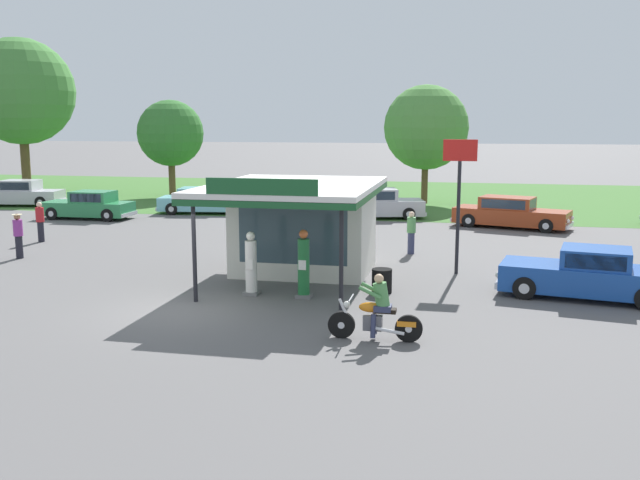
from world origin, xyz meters
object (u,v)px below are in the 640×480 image
(roadside_pole_sign, at_px, (459,182))
(bystander_admiring_sedan, at_px, (40,221))
(parked_car_back_row_far_left, at_px, (89,206))
(bystander_leaning_by_kiosk, at_px, (411,232))
(parked_car_second_row_spare, at_px, (510,213))
(spare_tire_stack, at_px, (382,281))
(parked_car_back_row_far_right, at_px, (18,194))
(parked_car_back_row_centre, at_px, (205,201))
(gas_pump_nearside, at_px, (251,266))
(featured_classic_sedan, at_px, (587,275))
(bystander_strolling_foreground, at_px, (18,234))
(gas_pump_offside, at_px, (304,267))
(motorcycle_with_rider, at_px, (377,313))
(parked_car_back_row_right, at_px, (373,205))

(roadside_pole_sign, bearing_deg, bystander_admiring_sedan, 171.10)
(parked_car_back_row_far_left, xyz_separation_m, bystander_leaning_by_kiosk, (17.34, -6.38, 0.20))
(parked_car_second_row_spare, bearing_deg, spare_tire_stack, -107.49)
(parked_car_back_row_far_left, height_order, parked_car_back_row_far_right, parked_car_back_row_far_right)
(parked_car_back_row_centre, xyz_separation_m, bystander_admiring_sedan, (-3.34, -10.35, 0.23))
(gas_pump_nearside, bearing_deg, featured_classic_sedan, 9.71)
(gas_pump_nearside, bearing_deg, parked_car_back_row_centre, 115.30)
(bystander_strolling_foreground, bearing_deg, spare_tire_stack, -10.10)
(bystander_admiring_sedan, bearing_deg, parked_car_back_row_centre, 72.09)
(gas_pump_offside, xyz_separation_m, motorcycle_with_rider, (2.58, -3.53, -0.26))
(spare_tire_stack, bearing_deg, gas_pump_offside, -154.20)
(bystander_admiring_sedan, relative_size, roadside_pole_sign, 0.38)
(bystander_strolling_foreground, xyz_separation_m, bystander_leaning_by_kiosk, (14.20, 3.92, -0.03))
(parked_car_back_row_far_right, height_order, parked_car_back_row_right, parked_car_back_row_right)
(gas_pump_nearside, height_order, roadside_pole_sign, roadside_pole_sign)
(parked_car_second_row_spare, height_order, bystander_admiring_sedan, bystander_admiring_sedan)
(gas_pump_nearside, height_order, bystander_leaning_by_kiosk, gas_pump_nearside)
(parked_car_back_row_right, xyz_separation_m, spare_tire_stack, (2.47, -16.09, -0.35))
(featured_classic_sedan, height_order, parked_car_back_row_right, parked_car_back_row_right)
(parked_car_back_row_centre, relative_size, spare_tire_stack, 7.55)
(parked_car_back_row_right, distance_m, bystander_leaning_by_kiosk, 10.10)
(parked_car_second_row_spare, distance_m, spare_tire_stack, 14.81)
(parked_car_back_row_far_right, bearing_deg, parked_car_second_row_spare, -5.92)
(motorcycle_with_rider, bearing_deg, bystander_admiring_sedan, 146.33)
(bystander_admiring_sedan, bearing_deg, parked_car_second_row_spare, 22.81)
(gas_pump_offside, bearing_deg, bystander_strolling_foreground, 163.35)
(bystander_strolling_foreground, bearing_deg, bystander_leaning_by_kiosk, 15.44)
(parked_car_second_row_spare, relative_size, spare_tire_stack, 8.00)
(gas_pump_nearside, relative_size, spare_tire_stack, 2.61)
(featured_classic_sedan, bearing_deg, gas_pump_nearside, -170.29)
(parked_car_back_row_centre, bearing_deg, motorcycle_with_rider, -59.36)
(featured_classic_sedan, height_order, bystander_leaning_by_kiosk, bystander_leaning_by_kiosk)
(parked_car_back_row_right, bearing_deg, gas_pump_nearside, -94.18)
(motorcycle_with_rider, bearing_deg, gas_pump_nearside, 139.66)
(featured_classic_sedan, height_order, bystander_admiring_sedan, bystander_admiring_sedan)
(bystander_leaning_by_kiosk, height_order, roadside_pole_sign, roadside_pole_sign)
(featured_classic_sedan, relative_size, bystander_strolling_foreground, 3.05)
(parked_car_back_row_centre, bearing_deg, parked_car_second_row_spare, -7.25)
(gas_pump_nearside, distance_m, parked_car_back_row_far_left, 19.15)
(parked_car_back_row_right, bearing_deg, bystander_admiring_sedan, -141.23)
(parked_car_back_row_far_left, distance_m, bystander_admiring_sedan, 7.15)
(gas_pump_offside, relative_size, parked_car_back_row_centre, 0.37)
(motorcycle_with_rider, bearing_deg, spare_tire_stack, 95.41)
(featured_classic_sedan, distance_m, parked_car_back_row_right, 17.58)
(motorcycle_with_rider, height_order, parked_car_back_row_far_left, motorcycle_with_rider)
(featured_classic_sedan, xyz_separation_m, parked_car_second_row_spare, (-1.40, 13.52, 0.02))
(bystander_admiring_sedan, bearing_deg, gas_pump_nearside, -30.96)
(bystander_leaning_by_kiosk, distance_m, spare_tire_stack, 6.42)
(motorcycle_with_rider, relative_size, bystander_strolling_foreground, 1.32)
(parked_car_back_row_right, height_order, roadside_pole_sign, roadside_pole_sign)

